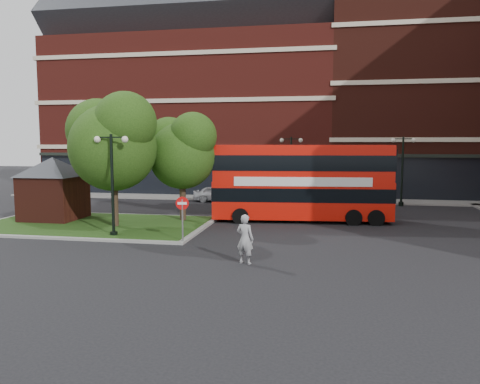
% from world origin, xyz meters
% --- Properties ---
extents(ground, '(120.00, 120.00, 0.00)m').
position_xyz_m(ground, '(0.00, 0.00, 0.00)').
color(ground, black).
rests_on(ground, ground).
extents(pavement_far, '(44.00, 3.00, 0.12)m').
position_xyz_m(pavement_far, '(0.00, 16.50, 0.06)').
color(pavement_far, slate).
rests_on(pavement_far, ground).
extents(terrace_far_left, '(26.00, 12.00, 14.00)m').
position_xyz_m(terrace_far_left, '(-8.00, 24.00, 7.00)').
color(terrace_far_left, maroon).
rests_on(terrace_far_left, ground).
extents(terrace_far_right, '(18.00, 12.00, 16.00)m').
position_xyz_m(terrace_far_right, '(14.00, 24.00, 8.00)').
color(terrace_far_right, '#471911').
rests_on(terrace_far_right, ground).
extents(traffic_island, '(12.60, 7.60, 0.15)m').
position_xyz_m(traffic_island, '(-8.00, 3.00, 0.07)').
color(traffic_island, gray).
rests_on(traffic_island, ground).
extents(kiosk, '(6.51, 6.51, 3.60)m').
position_xyz_m(kiosk, '(-11.00, 4.00, 2.32)').
color(kiosk, '#471911').
rests_on(kiosk, traffic_island).
extents(tree_island_west, '(5.40, 4.71, 7.21)m').
position_xyz_m(tree_island_west, '(-6.60, 2.58, 4.79)').
color(tree_island_west, '#2D2116').
rests_on(tree_island_west, ground).
extents(tree_island_east, '(4.46, 3.90, 6.29)m').
position_xyz_m(tree_island_east, '(-3.58, 5.06, 4.24)').
color(tree_island_east, '#2D2116').
rests_on(tree_island_east, ground).
extents(lamp_island, '(1.72, 0.36, 5.00)m').
position_xyz_m(lamp_island, '(-5.50, 0.20, 2.83)').
color(lamp_island, black).
rests_on(lamp_island, ground).
extents(lamp_far_left, '(1.72, 0.36, 5.00)m').
position_xyz_m(lamp_far_left, '(2.00, 14.50, 2.83)').
color(lamp_far_left, black).
rests_on(lamp_far_left, ground).
extents(lamp_far_right, '(1.72, 0.36, 5.00)m').
position_xyz_m(lamp_far_right, '(10.00, 14.50, 2.83)').
color(lamp_far_right, black).
rests_on(lamp_far_right, ground).
extents(bus, '(10.41, 3.29, 3.91)m').
position_xyz_m(bus, '(3.19, 6.68, 2.56)').
color(bus, red).
rests_on(bus, ground).
extents(woman, '(0.80, 0.64, 1.91)m').
position_xyz_m(woman, '(1.59, -3.42, 0.95)').
color(woman, '#98989A').
rests_on(woman, ground).
extents(car_silver, '(3.76, 1.81, 1.24)m').
position_xyz_m(car_silver, '(-3.71, 14.50, 0.62)').
color(car_silver, '#A8AAAF').
rests_on(car_silver, ground).
extents(car_white, '(4.80, 1.82, 1.57)m').
position_xyz_m(car_white, '(5.37, 16.00, 0.78)').
color(car_white, white).
rests_on(car_white, ground).
extents(no_entry_sign, '(0.60, 0.14, 2.17)m').
position_xyz_m(no_entry_sign, '(-1.80, -0.50, 1.55)').
color(no_entry_sign, slate).
rests_on(no_entry_sign, ground).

